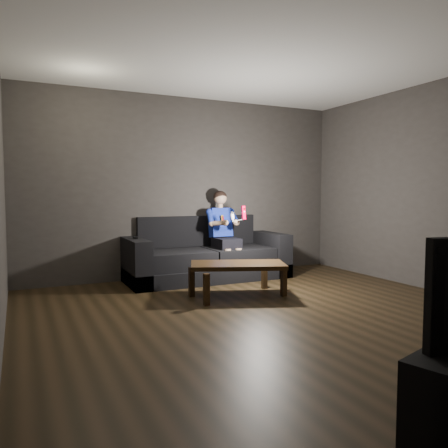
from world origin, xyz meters
TOP-DOWN VIEW (x-y plane):
  - floor at (0.00, 0.00)m, footprint 5.00×5.00m
  - back_wall at (0.00, 2.50)m, footprint 5.00×0.04m
  - right_wall at (2.50, 0.00)m, footprint 0.04×5.00m
  - ceiling at (0.00, 0.00)m, footprint 5.00×5.00m
  - sofa at (0.14, 2.18)m, footprint 2.37×1.02m
  - child at (0.41, 2.11)m, footprint 0.49×0.60m
  - wii_remote_red at (0.50, 1.65)m, footprint 0.05×0.07m
  - nunchuk_white at (0.33, 1.66)m, footprint 0.05×0.08m
  - wii_remote_black at (-0.93, 2.09)m, footprint 0.04×0.14m
  - coffee_table at (0.05, 0.96)m, footprint 1.26×0.94m

SIDE VIEW (x-z plane):
  - floor at x=0.00m, z-range 0.00..0.00m
  - sofa at x=0.14m, z-range -0.16..0.76m
  - coffee_table at x=0.05m, z-range 0.15..0.56m
  - wii_remote_black at x=-0.93m, z-range 0.65..0.67m
  - child at x=0.41m, z-range 0.18..1.37m
  - nunchuk_white at x=0.33m, z-range 0.88..1.01m
  - wii_remote_red at x=0.50m, z-range 0.89..1.09m
  - back_wall at x=0.00m, z-range 0.00..2.70m
  - right_wall at x=2.50m, z-range 0.00..2.70m
  - ceiling at x=0.00m, z-range 2.69..2.71m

